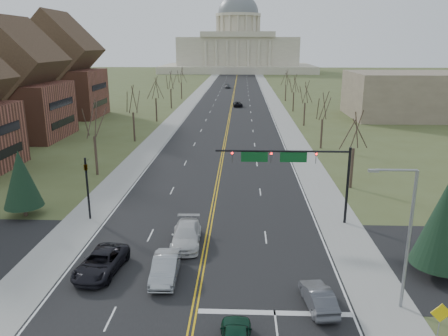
# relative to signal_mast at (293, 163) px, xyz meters

# --- Properties ---
(ground) EXTENTS (600.00, 600.00, 0.00)m
(ground) POSITION_rel_signal_mast_xyz_m (-7.45, -13.50, -5.76)
(ground) COLOR #495229
(ground) RESTS_ON ground
(road) EXTENTS (20.00, 380.00, 0.01)m
(road) POSITION_rel_signal_mast_xyz_m (-7.45, 96.50, -5.76)
(road) COLOR black
(road) RESTS_ON ground
(cross_road) EXTENTS (120.00, 14.00, 0.01)m
(cross_road) POSITION_rel_signal_mast_xyz_m (-7.45, -7.50, -5.76)
(cross_road) COLOR black
(cross_road) RESTS_ON ground
(sidewalk_left) EXTENTS (4.00, 380.00, 0.03)m
(sidewalk_left) POSITION_rel_signal_mast_xyz_m (-19.45, 96.50, -5.75)
(sidewalk_left) COLOR gray
(sidewalk_left) RESTS_ON ground
(sidewalk_right) EXTENTS (4.00, 380.00, 0.03)m
(sidewalk_right) POSITION_rel_signal_mast_xyz_m (4.55, 96.50, -5.75)
(sidewalk_right) COLOR gray
(sidewalk_right) RESTS_ON ground
(center_line) EXTENTS (0.42, 380.00, 0.01)m
(center_line) POSITION_rel_signal_mast_xyz_m (-7.45, 96.50, -5.75)
(center_line) COLOR gold
(center_line) RESTS_ON road
(edge_line_left) EXTENTS (0.15, 380.00, 0.01)m
(edge_line_left) POSITION_rel_signal_mast_xyz_m (-17.25, 96.50, -5.75)
(edge_line_left) COLOR silver
(edge_line_left) RESTS_ON road
(edge_line_right) EXTENTS (0.15, 380.00, 0.01)m
(edge_line_right) POSITION_rel_signal_mast_xyz_m (2.35, 96.50, -5.75)
(edge_line_right) COLOR silver
(edge_line_right) RESTS_ON road
(stop_bar) EXTENTS (9.50, 0.50, 0.01)m
(stop_bar) POSITION_rel_signal_mast_xyz_m (-2.45, -14.50, -5.75)
(stop_bar) COLOR silver
(stop_bar) RESTS_ON road
(capitol) EXTENTS (90.00, 60.00, 50.00)m
(capitol) POSITION_rel_signal_mast_xyz_m (-7.45, 236.41, 8.44)
(capitol) COLOR beige
(capitol) RESTS_ON ground
(signal_mast) EXTENTS (12.12, 0.44, 7.20)m
(signal_mast) POSITION_rel_signal_mast_xyz_m (0.00, 0.00, 0.00)
(signal_mast) COLOR black
(signal_mast) RESTS_ON ground
(signal_left) EXTENTS (0.32, 0.36, 6.00)m
(signal_left) POSITION_rel_signal_mast_xyz_m (-18.95, 0.00, -2.05)
(signal_left) COLOR black
(signal_left) RESTS_ON ground
(street_light) EXTENTS (2.90, 0.25, 9.07)m
(street_light) POSITION_rel_signal_mast_xyz_m (5.29, -13.50, -0.54)
(street_light) COLOR gray
(street_light) RESTS_ON ground
(warn_sign) EXTENTS (1.13, 0.07, 2.87)m
(warn_sign) POSITION_rel_signal_mast_xyz_m (6.05, -17.51, -3.75)
(warn_sign) COLOR gray
(warn_sign) RESTS_ON ground
(tree_r_0) EXTENTS (3.74, 3.74, 8.50)m
(tree_r_0) POSITION_rel_signal_mast_xyz_m (8.05, 10.50, 0.79)
(tree_r_0) COLOR #35271F
(tree_r_0) RESTS_ON ground
(tree_l_0) EXTENTS (3.96, 3.96, 9.00)m
(tree_l_0) POSITION_rel_signal_mast_xyz_m (-22.95, 14.50, 1.18)
(tree_l_0) COLOR #35271F
(tree_l_0) RESTS_ON ground
(tree_r_1) EXTENTS (3.74, 3.74, 8.50)m
(tree_r_1) POSITION_rel_signal_mast_xyz_m (8.05, 30.50, 0.79)
(tree_r_1) COLOR #35271F
(tree_r_1) RESTS_ON ground
(tree_l_1) EXTENTS (3.96, 3.96, 9.00)m
(tree_l_1) POSITION_rel_signal_mast_xyz_m (-22.95, 34.50, 1.18)
(tree_l_1) COLOR #35271F
(tree_l_1) RESTS_ON ground
(tree_r_2) EXTENTS (3.74, 3.74, 8.50)m
(tree_r_2) POSITION_rel_signal_mast_xyz_m (8.05, 50.50, 0.79)
(tree_r_2) COLOR #35271F
(tree_r_2) RESTS_ON ground
(tree_l_2) EXTENTS (3.96, 3.96, 9.00)m
(tree_l_2) POSITION_rel_signal_mast_xyz_m (-22.95, 54.50, 1.18)
(tree_l_2) COLOR #35271F
(tree_l_2) RESTS_ON ground
(tree_r_3) EXTENTS (3.74, 3.74, 8.50)m
(tree_r_3) POSITION_rel_signal_mast_xyz_m (8.05, 70.50, 0.79)
(tree_r_3) COLOR #35271F
(tree_r_3) RESTS_ON ground
(tree_l_3) EXTENTS (3.96, 3.96, 9.00)m
(tree_l_3) POSITION_rel_signal_mast_xyz_m (-22.95, 74.50, 1.18)
(tree_l_3) COLOR #35271F
(tree_l_3) RESTS_ON ground
(tree_r_4) EXTENTS (3.74, 3.74, 8.50)m
(tree_r_4) POSITION_rel_signal_mast_xyz_m (8.05, 90.50, 0.79)
(tree_r_4) COLOR #35271F
(tree_r_4) RESTS_ON ground
(tree_l_4) EXTENTS (3.96, 3.96, 9.00)m
(tree_l_4) POSITION_rel_signal_mast_xyz_m (-22.95, 94.50, 1.18)
(tree_l_4) COLOR #35271F
(tree_l_4) RESTS_ON ground
(conifer_r) EXTENTS (4.20, 4.20, 7.50)m
(conifer_r) POSITION_rel_signal_mast_xyz_m (9.55, -9.50, -1.52)
(conifer_r) COLOR #35271F
(conifer_r) RESTS_ON ground
(conifer_l) EXTENTS (3.64, 3.64, 6.50)m
(conifer_l) POSITION_rel_signal_mast_xyz_m (-25.45, 0.50, -2.02)
(conifer_l) COLOR #35271F
(conifer_l) RESTS_ON ground
(bldg_left_mid) EXTENTS (15.10, 14.28, 20.75)m
(bldg_left_mid) POSITION_rel_signal_mast_xyz_m (-43.44, 36.50, 2.78)
(bldg_left_mid) COLOR brown
(bldg_left_mid) RESTS_ON ground
(bldg_left_far) EXTENTS (17.10, 14.28, 23.25)m
(bldg_left_far) POSITION_rel_signal_mast_xyz_m (-45.44, 60.50, 3.78)
(bldg_left_far) COLOR brown
(bldg_left_far) RESTS_ON ground
(bldg_right_mass) EXTENTS (25.00, 20.00, 10.00)m
(bldg_right_mass) POSITION_rel_signal_mast_xyz_m (32.55, 62.50, -0.76)
(bldg_right_mass) COLOR #726351
(bldg_right_mass) RESTS_ON ground
(car_nb_outer_lead) EXTENTS (2.06, 4.41, 1.40)m
(car_nb_outer_lead) POSITION_rel_signal_mast_xyz_m (0.31, -13.77, -5.05)
(car_nb_outer_lead) COLOR #484A50
(car_nb_outer_lead) RESTS_ON road
(car_sb_inner_lead) EXTENTS (1.85, 4.94, 1.61)m
(car_sb_inner_lead) POSITION_rel_signal_mast_xyz_m (-9.89, -10.61, -4.94)
(car_sb_inner_lead) COLOR #909497
(car_sb_inner_lead) RESTS_ON road
(car_sb_outer_lead) EXTENTS (3.23, 5.89, 1.56)m
(car_sb_outer_lead) POSITION_rel_signal_mast_xyz_m (-14.68, -10.00, -4.97)
(car_sb_outer_lead) COLOR black
(car_sb_outer_lead) RESTS_ON road
(car_sb_inner_second) EXTENTS (2.53, 5.76, 1.65)m
(car_sb_inner_second) POSITION_rel_signal_mast_xyz_m (-9.08, -5.11, -4.93)
(car_sb_inner_second) COLOR silver
(car_sb_inner_second) RESTS_ON road
(car_far_nb) EXTENTS (2.74, 5.04, 1.34)m
(car_far_nb) POSITION_rel_signal_mast_xyz_m (-5.79, 78.45, -5.08)
(car_far_nb) COLOR black
(car_far_nb) RESTS_ON road
(car_far_sb) EXTENTS (2.48, 4.96, 1.62)m
(car_far_sb) POSITION_rel_signal_mast_xyz_m (-10.19, 129.12, -4.94)
(car_far_sb) COLOR #424549
(car_far_sb) RESTS_ON road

